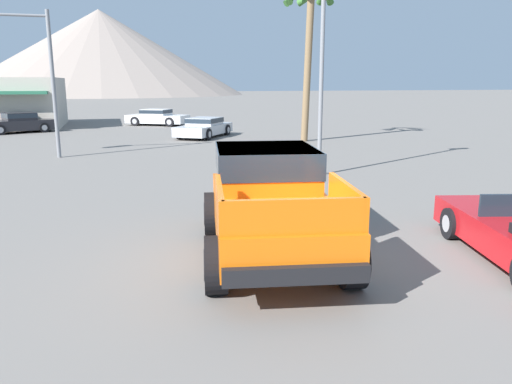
{
  "coord_description": "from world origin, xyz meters",
  "views": [
    {
      "loc": [
        -2.84,
        -7.68,
        3.06
      ],
      "look_at": [
        -0.22,
        1.39,
        0.97
      ],
      "focal_mm": 35.0,
      "sensor_mm": 36.0,
      "label": 1
    }
  ],
  "objects": [
    {
      "name": "ground_plane",
      "position": [
        0.0,
        0.0,
        0.0
      ],
      "size": [
        320.0,
        320.0,
        0.0
      ],
      "primitive_type": "plane",
      "color": "slate"
    },
    {
      "name": "orange_pickup_truck",
      "position": [
        -0.16,
        0.72,
        1.05
      ],
      "size": [
        3.02,
        5.26,
        1.85
      ],
      "rotation": [
        0.0,
        0.0,
        -0.18
      ],
      "color": "orange",
      "rests_on": "ground_plane"
    },
    {
      "name": "parked_car_white",
      "position": [
        0.38,
        29.07,
        0.59
      ],
      "size": [
        4.63,
        3.79,
        1.15
      ],
      "rotation": [
        0.0,
        0.0,
        4.17
      ],
      "color": "white",
      "rests_on": "ground_plane"
    },
    {
      "name": "parked_car_dark",
      "position": [
        -8.29,
        25.97,
        0.62
      ],
      "size": [
        4.37,
        3.19,
        1.23
      ],
      "rotation": [
        0.0,
        0.0,
        1.98
      ],
      "color": "#232328",
      "rests_on": "ground_plane"
    },
    {
      "name": "parked_car_silver",
      "position": [
        2.21,
        20.38,
        0.56
      ],
      "size": [
        3.94,
        4.59,
        1.09
      ],
      "rotation": [
        0.0,
        0.0,
        2.53
      ],
      "color": "#B7BABF",
      "rests_on": "ground_plane"
    },
    {
      "name": "traffic_light_main",
      "position": [
        -6.63,
        14.28,
        4.1
      ],
      "size": [
        4.36,
        0.38,
        5.83
      ],
      "rotation": [
        0.0,
        0.0,
        3.14
      ],
      "color": "slate",
      "rests_on": "ground_plane"
    },
    {
      "name": "street_lamp_post",
      "position": [
        3.77,
        7.58,
        4.54
      ],
      "size": [
        0.9,
        0.24,
        7.53
      ],
      "color": "slate",
      "rests_on": "ground_plane"
    },
    {
      "name": "palm_tree_tall",
      "position": [
        7.02,
        16.83,
        6.07
      ],
      "size": [
        2.74,
        2.98,
        8.1
      ],
      "color": "brown",
      "rests_on": "ground_plane"
    },
    {
      "name": "distant_mountain_range",
      "position": [
        -19.87,
        123.2,
        8.91
      ],
      "size": [
        113.71,
        80.91,
        20.3
      ],
      "color": "gray",
      "rests_on": "ground_plane"
    }
  ]
}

